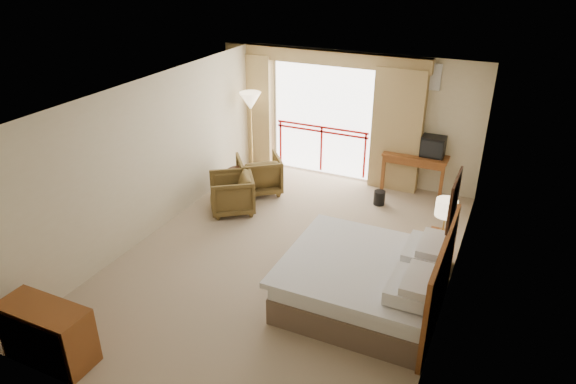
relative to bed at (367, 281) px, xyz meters
The scene contains 29 objects.
floor 1.66m from the bed, 158.15° to the left, with size 7.00×7.00×0.00m, color gray.
ceiling 2.83m from the bed, 158.15° to the left, with size 7.00×7.00×0.00m, color white.
wall_back 4.47m from the bed, 110.05° to the left, with size 5.00×5.00×0.00m, color #C8B994.
wall_front 3.41m from the bed, 117.29° to the right, with size 5.00×5.00×0.00m, color #C8B994.
wall_left 4.16m from the bed, behind, with size 7.00×7.00×0.00m, color #C8B994.
wall_right 1.52m from the bed, 30.87° to the left, with size 7.00×7.00×0.00m, color #C8B994.
balcony_door 4.75m from the bed, 119.37° to the left, with size 2.40×2.40×0.00m, color white.
balcony_railing 4.68m from the bed, 119.49° to the left, with size 2.09×0.03×1.02m.
curtain_left 5.65m from the bed, 134.97° to the left, with size 1.00×0.26×2.50m, color olive.
curtain_right 4.10m from the bed, 99.29° to the left, with size 1.00×0.26×2.50m, color olive.
valance 5.08m from the bed, 119.98° to the left, with size 4.40×0.22×0.28m, color olive.
hvac_vent 4.53m from the bed, 92.76° to the left, with size 0.50×0.04×0.50m, color silver.
bed is the anchor object (origin of this frame).
headboard 1.00m from the bed, ahead, with size 0.06×2.10×1.30m, color #643014.
framed_art 1.77m from the bed, ahead, with size 0.04×0.72×0.60m.
nightstand 1.57m from the bed, 60.96° to the left, with size 0.40×0.47×0.56m, color #643014.
table_lamp 1.73m from the bed, 61.83° to the left, with size 0.32×0.32×0.57m.
phone 1.43m from the bed, 59.78° to the left, with size 0.16×0.12×0.07m, color black.
desk 4.02m from the bed, 92.99° to the left, with size 1.27×0.61×0.83m.
tv 3.99m from the bed, 88.68° to the left, with size 0.45×0.36×0.41m.
coffee_maker 4.03m from the bed, 98.06° to the left, with size 0.11×0.11×0.23m, color black.
cup 3.95m from the bed, 95.99° to the left, with size 0.07×0.07×0.10m, color white.
wastebasket 3.15m from the bed, 102.39° to the left, with size 0.22×0.22×0.28m, color black.
armchair_far 4.04m from the bed, 139.72° to the left, with size 0.83×0.85×0.77m, color #4C3A1B.
armchair_near 3.55m from the bed, 152.70° to the left, with size 0.79×0.81×0.74m, color #4C3A1B.
side_table 4.03m from the bed, 145.83° to the left, with size 0.50×0.50×0.55m.
book 4.04m from the bed, 145.83° to the left, with size 0.18×0.24×0.02m, color white.
floor_lamp 5.15m from the bed, 137.12° to the left, with size 0.46×0.46×1.81m.
dresser 4.14m from the bed, 140.05° to the right, with size 1.15×0.49×0.76m.
Camera 1 is at (2.98, -6.40, 4.61)m, focal length 32.00 mm.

